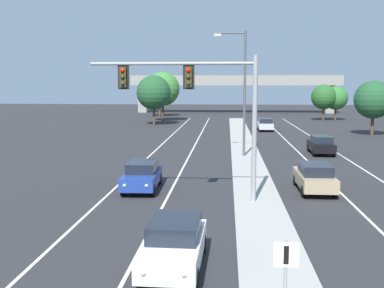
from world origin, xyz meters
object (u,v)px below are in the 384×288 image
Objects in this scene: tree_far_right_a at (336,98)px; tree_far_left_a at (154,93)px; car_oncoming_blue at (142,175)px; car_receding_silver at (265,124)px; car_receding_tan at (315,177)px; tree_far_left_b at (163,89)px; tree_far_right_c at (373,100)px; street_lamp_median at (242,86)px; car_oncoming_white at (174,243)px; tree_far_right_b at (324,97)px; tree_far_left_c at (159,90)px; overhead_signal_mast at (201,97)px; car_receding_black at (321,144)px; median_sign_post at (286,271)px.

tree_far_left_a is at bearing -158.59° from tree_far_right_a.
car_receding_silver is at bearing 74.46° from car_oncoming_blue.
car_receding_tan is at bearing -89.95° from car_receding_silver.
tree_far_left_b is at bearing 107.21° from car_receding_tan.
street_lamp_median is at bearing -131.53° from tree_far_right_c.
car_oncoming_white is at bearing -114.17° from tree_far_right_c.
car_oncoming_white is 67.36m from tree_far_right_a.
car_oncoming_blue is at bearing 105.36° from car_oncoming_white.
tree_far_left_c is at bearing 164.73° from tree_far_right_b.
tree_far_right_b is at bearing 6.62° from tree_far_left_b.
tree_far_left_b is at bearing 99.84° from overhead_signal_mast.
car_receding_black is at bearing -80.94° from car_receding_silver.
tree_far_right_c reaches higher than car_oncoming_blue.
tree_far_left_a is at bearing -84.51° from tree_far_left_c.
tree_far_right_c is (11.90, 29.63, 3.32)m from car_receding_tan.
overhead_signal_mast reaches higher than car_receding_tan.
street_lamp_median is at bearing 90.51° from median_sign_post.
tree_far_left_b is (-8.63, 60.57, 4.34)m from car_oncoming_white.
median_sign_post is at bearing -77.85° from overhead_signal_mast.
overhead_signal_mast is 0.82× the size of street_lamp_median.
car_oncoming_white is (-3.08, 3.96, -0.77)m from median_sign_post.
car_oncoming_blue is 0.80× the size of tree_far_right_a.
car_receding_silver is 22.76m from tree_far_right_a.
car_receding_black is (6.63, 29.93, -0.77)m from median_sign_post.
car_receding_black is 1.01× the size of car_receding_silver.
median_sign_post reaches higher than car_oncoming_white.
median_sign_post is 0.49× the size of car_oncoming_white.
car_oncoming_white is 0.57× the size of tree_far_left_b.
tree_far_left_c is 10.85m from tree_far_left_b.
tree_far_left_c is (-10.66, 71.22, 3.98)m from car_oncoming_white.
tree_far_right_a is at bearing 71.22° from overhead_signal_mast.
overhead_signal_mast reaches higher than car_receding_silver.
car_oncoming_white is 0.61× the size of tree_far_left_c.
tree_far_left_b is at bearing -173.38° from tree_far_right_b.
car_oncoming_blue is at bearing -131.08° from car_receding_black.
tree_far_left_a is (-26.26, -10.29, 0.87)m from tree_far_right_b.
tree_far_left_c is (-27.98, 7.64, 0.97)m from tree_far_right_b.
street_lamp_median is 8.84m from car_receding_black.
overhead_signal_mast is 1.82× the size of car_oncoming_blue.
tree_far_right_b is at bearing 21.40° from tree_far_left_a.
tree_far_left_b is at bearing 100.29° from median_sign_post.
tree_far_left_a reaches higher than tree_far_right_a.
tree_far_right_c is 33.36m from tree_far_left_b.
tree_far_right_c reaches higher than tree_far_right_b.
car_receding_tan is at bearing -73.91° from tree_far_left_c.
median_sign_post is (2.67, -12.41, -3.76)m from overhead_signal_mast.
street_lamp_median is 2.22× the size of car_oncoming_blue.
tree_far_right_b is at bearing 78.58° from car_receding_black.
car_receding_silver is at bearing -121.39° from tree_far_right_b.
tree_far_right_c is (15.63, 17.64, -1.65)m from street_lamp_median.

